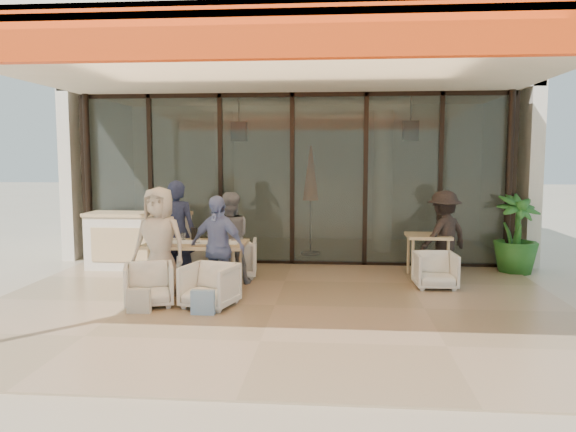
% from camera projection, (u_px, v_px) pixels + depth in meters
% --- Properties ---
extents(ground, '(70.00, 70.00, 0.00)m').
position_uv_depth(ground, '(275.00, 307.00, 7.63)').
color(ground, '#C6B293').
rests_on(ground, ground).
extents(terrace_floor, '(8.00, 6.00, 0.01)m').
position_uv_depth(terrace_floor, '(275.00, 306.00, 7.63)').
color(terrace_floor, tan).
rests_on(terrace_floor, ground).
extents(terrace_structure, '(8.00, 6.00, 3.40)m').
position_uv_depth(terrace_structure, '(272.00, 59.00, 7.02)').
color(terrace_structure, silver).
rests_on(terrace_structure, ground).
extents(glass_storefront, '(8.08, 0.10, 3.20)m').
position_uv_depth(glass_storefront, '(292.00, 180.00, 10.43)').
color(glass_storefront, '#9EADA3').
rests_on(glass_storefront, ground).
extents(interior_block, '(9.05, 3.62, 3.52)m').
position_uv_depth(interior_block, '(301.00, 148.00, 12.66)').
color(interior_block, silver).
rests_on(interior_block, ground).
extents(host_counter, '(1.85, 0.65, 1.04)m').
position_uv_depth(host_counter, '(139.00, 241.00, 10.08)').
color(host_counter, silver).
rests_on(host_counter, ground).
extents(dining_table, '(1.50, 0.90, 0.93)m').
position_uv_depth(dining_table, '(196.00, 246.00, 8.49)').
color(dining_table, tan).
rests_on(dining_table, ground).
extents(chair_far_left, '(0.87, 0.84, 0.70)m').
position_uv_depth(chair_far_left, '(186.00, 256.00, 9.49)').
color(chair_far_left, silver).
rests_on(chair_far_left, ground).
extents(chair_far_right, '(0.79, 0.75, 0.73)m').
position_uv_depth(chair_far_right, '(235.00, 256.00, 9.42)').
color(chair_far_right, silver).
rests_on(chair_far_right, ground).
extents(chair_near_left, '(0.80, 0.77, 0.66)m').
position_uv_depth(chair_near_left, '(149.00, 283.00, 7.61)').
color(chair_near_left, silver).
rests_on(chair_near_left, ground).
extents(chair_near_right, '(0.78, 0.76, 0.66)m').
position_uv_depth(chair_near_right, '(210.00, 284.00, 7.54)').
color(chair_near_right, silver).
rests_on(chair_near_right, ground).
extents(diner_navy, '(0.62, 0.41, 1.67)m').
position_uv_depth(diner_navy, '(177.00, 232.00, 8.94)').
color(diner_navy, '#181D35').
rests_on(diner_navy, ground).
extents(diner_grey, '(0.86, 0.76, 1.48)m').
position_uv_depth(diner_grey, '(229.00, 239.00, 8.88)').
color(diner_grey, slate).
rests_on(diner_grey, ground).
extents(diner_cream, '(0.85, 0.62, 1.61)m').
position_uv_depth(diner_cream, '(159.00, 243.00, 8.06)').
color(diner_cream, beige).
rests_on(diner_cream, ground).
extents(diner_periwinkle, '(0.95, 0.64, 1.49)m').
position_uv_depth(diner_periwinkle, '(217.00, 247.00, 7.99)').
color(diner_periwinkle, '#727CBE').
rests_on(diner_periwinkle, ground).
extents(tote_bag_cream, '(0.30, 0.10, 0.34)m').
position_uv_depth(tote_bag_cream, '(139.00, 302.00, 7.23)').
color(tote_bag_cream, silver).
rests_on(tote_bag_cream, ground).
extents(tote_bag_blue, '(0.30, 0.10, 0.34)m').
position_uv_depth(tote_bag_blue, '(203.00, 303.00, 7.16)').
color(tote_bag_blue, '#99BFD8').
rests_on(tote_bag_blue, ground).
extents(side_table, '(0.70, 0.70, 0.74)m').
position_uv_depth(side_table, '(428.00, 241.00, 9.34)').
color(side_table, tan).
rests_on(side_table, ground).
extents(side_chair, '(0.64, 0.60, 0.63)m').
position_uv_depth(side_chair, '(435.00, 269.00, 8.63)').
color(side_chair, silver).
rests_on(side_chair, ground).
extents(standing_woman, '(1.10, 1.01, 1.48)m').
position_uv_depth(standing_woman, '(444.00, 235.00, 9.28)').
color(standing_woman, black).
rests_on(standing_woman, ground).
extents(potted_palm, '(1.00, 1.00, 1.38)m').
position_uv_depth(potted_palm, '(516.00, 234.00, 9.78)').
color(potted_palm, '#1E5919').
rests_on(potted_palm, ground).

